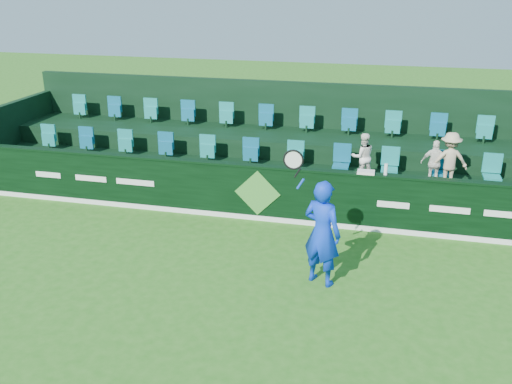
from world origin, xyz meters
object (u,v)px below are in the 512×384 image
(spectator_middle, at_px, (435,163))
(towel, at_px, (366,172))
(spectator_left, at_px, (363,157))
(spectator_right, at_px, (449,160))
(tennis_player, at_px, (322,233))
(drinks_bottle, at_px, (386,169))

(spectator_middle, distance_m, towel, 1.89)
(spectator_left, distance_m, spectator_right, 1.99)
(tennis_player, bearing_deg, spectator_left, 82.84)
(spectator_right, relative_size, drinks_bottle, 5.20)
(spectator_left, xyz_separation_m, spectator_middle, (1.67, 0.00, -0.03))
(tennis_player, distance_m, spectator_middle, 4.35)
(drinks_bottle, bearing_deg, tennis_player, -111.45)
(tennis_player, relative_size, spectator_left, 2.30)
(spectator_left, height_order, spectator_middle, spectator_left)
(spectator_left, bearing_deg, spectator_middle, 160.31)
(spectator_left, bearing_deg, spectator_right, 160.31)
(towel, bearing_deg, spectator_middle, 36.28)
(spectator_middle, bearing_deg, spectator_right, -173.48)
(spectator_left, distance_m, spectator_middle, 1.67)
(spectator_middle, bearing_deg, drinks_bottle, 51.97)
(towel, height_order, drinks_bottle, drinks_bottle)
(spectator_middle, height_order, towel, spectator_middle)
(spectator_left, xyz_separation_m, towel, (0.15, -1.12, -0.01))
(spectator_right, bearing_deg, spectator_left, -8.18)
(spectator_right, xyz_separation_m, drinks_bottle, (-1.42, -1.12, 0.02))
(towel, bearing_deg, drinks_bottle, 0.00)
(spectator_left, distance_m, towel, 1.13)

